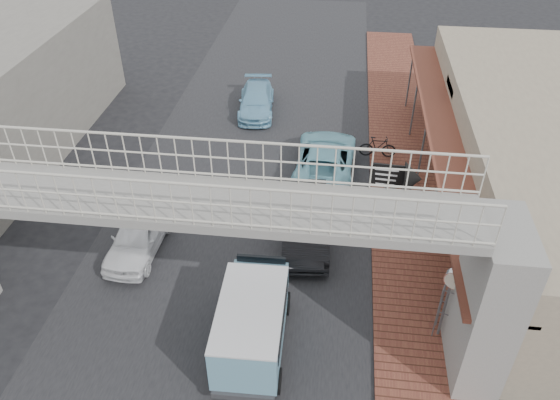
% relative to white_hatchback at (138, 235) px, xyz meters
% --- Properties ---
extents(ground, '(120.00, 120.00, 0.00)m').
position_rel_white_hatchback_xyz_m(ground, '(3.17, 0.29, -0.65)').
color(ground, black).
rests_on(ground, ground).
extents(road_strip, '(10.00, 60.00, 0.01)m').
position_rel_white_hatchback_xyz_m(road_strip, '(3.17, 0.29, -0.65)').
color(road_strip, black).
rests_on(road_strip, ground).
extents(sidewalk, '(3.00, 40.00, 0.10)m').
position_rel_white_hatchback_xyz_m(sidewalk, '(9.67, 3.29, -0.60)').
color(sidewalk, brown).
rests_on(sidewalk, ground).
extents(shophouse_row, '(7.20, 18.00, 4.00)m').
position_rel_white_hatchback_xyz_m(shophouse_row, '(14.14, 4.29, 1.36)').
color(shophouse_row, gray).
rests_on(shophouse_row, ground).
extents(footbridge, '(16.40, 2.40, 6.34)m').
position_rel_white_hatchback_xyz_m(footbridge, '(3.17, -3.71, 2.53)').
color(footbridge, gray).
rests_on(footbridge, ground).
extents(building_far_left, '(5.00, 14.00, 5.00)m').
position_rel_white_hatchback_xyz_m(building_far_left, '(-7.83, 6.29, 1.85)').
color(building_far_left, gray).
rests_on(building_far_left, ground).
extents(white_hatchback, '(1.65, 3.87, 1.30)m').
position_rel_white_hatchback_xyz_m(white_hatchback, '(0.00, 0.00, 0.00)').
color(white_hatchback, white).
rests_on(white_hatchback, ground).
extents(dark_sedan, '(1.98, 4.68, 1.50)m').
position_rel_white_hatchback_xyz_m(dark_sedan, '(5.76, 1.35, 0.10)').
color(dark_sedan, black).
rests_on(dark_sedan, ground).
extents(angkot_curb, '(2.58, 5.30, 1.45)m').
position_rel_white_hatchback_xyz_m(angkot_curb, '(6.23, 5.65, 0.07)').
color(angkot_curb, '#70B3C3').
rests_on(angkot_curb, ground).
extents(angkot_far, '(2.09, 4.30, 1.21)m').
position_rel_white_hatchback_xyz_m(angkot_far, '(2.47, 10.97, -0.05)').
color(angkot_far, '#7DB9D9').
rests_on(angkot_far, ground).
extents(angkot_van, '(1.95, 4.09, 1.98)m').
position_rel_white_hatchback_xyz_m(angkot_van, '(4.67, -3.80, 0.61)').
color(angkot_van, black).
rests_on(angkot_van, ground).
extents(motorcycle_near, '(1.82, 0.65, 0.95)m').
position_rel_white_hatchback_xyz_m(motorcycle_near, '(9.21, 3.84, -0.08)').
color(motorcycle_near, black).
rests_on(motorcycle_near, sidewalk).
extents(motorcycle_far, '(1.62, 0.47, 0.97)m').
position_rel_white_hatchback_xyz_m(motorcycle_far, '(8.47, 7.15, -0.07)').
color(motorcycle_far, black).
rests_on(motorcycle_far, sidewalk).
extents(street_clock, '(0.66, 0.63, 2.56)m').
position_rel_white_hatchback_xyz_m(street_clock, '(10.18, -2.68, 1.57)').
color(street_clock, '#59595B').
rests_on(street_clock, sidewalk).
extents(arrow_sign, '(1.78, 1.14, 3.04)m').
position_rel_white_hatchback_xyz_m(arrow_sign, '(9.22, 1.81, 1.90)').
color(arrow_sign, '#59595B').
rests_on(arrow_sign, sidewalk).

